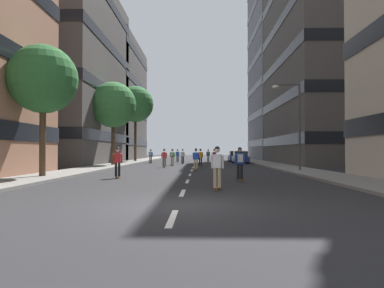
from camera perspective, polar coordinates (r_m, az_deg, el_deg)
name	(u,v)px	position (r m, az deg, el deg)	size (l,w,h in m)	color
ground_plane	(194,164)	(40.56, 0.36, -3.31)	(180.75, 180.75, 0.00)	#28282B
sidewalk_left	(128,163)	(45.24, -10.31, -2.97)	(3.04, 82.85, 0.14)	gray
sidewalk_right	(262,163)	(44.99, 11.25, -2.98)	(3.04, 82.85, 0.14)	gray
lane_markings	(194,164)	(40.93, 0.37, -3.28)	(0.16, 67.20, 0.01)	silver
building_left_mid	(51,74)	(46.49, -21.67, 10.38)	(14.58, 20.82, 21.31)	#4C4744
building_left_far	(96,101)	(63.53, -15.13, 6.66)	(14.58, 19.98, 19.98)	#4C4744
building_right_mid	(340,27)	(47.37, 22.66, 16.91)	(14.58, 20.98, 32.10)	#4C4744
building_right_far	(297,63)	(64.35, 16.52, 12.37)	(14.58, 16.76, 32.79)	slate
parked_car_near	(235,157)	(51.08, 6.97, -2.05)	(1.82, 4.40, 1.52)	navy
parked_car_mid	(240,158)	(44.87, 7.76, -2.19)	(1.82, 4.40, 1.52)	navy
street_tree_near	(43,80)	(22.56, -22.82, 9.50)	(3.96, 3.96, 7.57)	#4C3823
street_tree_mid	(113,105)	(38.22, -12.55, 6.13)	(4.78, 4.78, 8.63)	#4C3823
street_tree_far	(135,104)	(50.83, -9.08, 6.30)	(5.08, 5.08, 10.52)	#4C3823
streetlamp_right	(295,117)	(27.73, 16.17, 4.24)	(2.13, 0.30, 6.50)	#3F3F44
skater_0	(151,155)	(44.91, -6.68, -1.79)	(0.56, 0.92, 1.78)	brown
skater_1	(201,157)	(35.73, 1.37, -2.04)	(0.56, 0.92, 1.78)	brown
skater_2	(172,156)	(37.59, -3.18, -1.94)	(0.56, 0.92, 1.78)	brown
skater_3	(196,158)	(28.76, 0.63, -2.27)	(0.57, 0.92, 1.78)	brown
skater_4	(183,156)	(42.93, -1.51, -1.87)	(0.57, 0.92, 1.78)	brown
skater_5	(240,162)	(18.74, 7.71, -2.83)	(0.54, 0.91, 1.78)	brown
skater_6	(178,155)	(48.51, -2.33, -1.77)	(0.54, 0.91, 1.78)	brown
skater_7	(217,166)	(14.50, 4.06, -3.48)	(0.57, 0.92, 1.78)	brown
skater_8	(208,155)	(51.05, 2.62, -1.70)	(0.54, 0.91, 1.78)	brown
skater_9	(118,161)	(20.93, -11.87, -2.71)	(0.56, 0.92, 1.78)	brown
skater_10	(164,157)	(33.45, -4.49, -2.10)	(0.55, 0.92, 1.78)	brown
skater_11	(214,156)	(40.33, 3.58, -1.88)	(0.53, 0.90, 1.78)	brown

